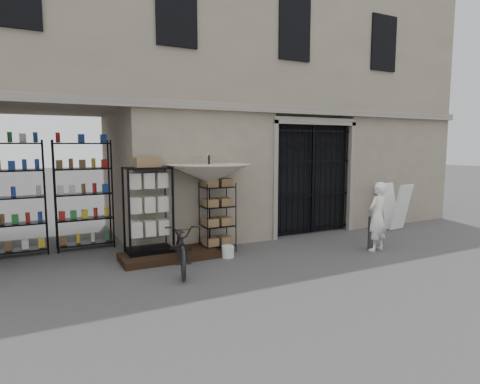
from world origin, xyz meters
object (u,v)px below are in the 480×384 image
wire_rack (217,218)px  bicycle (182,270)px  white_bucket (228,251)px  easel_sign (395,206)px  display_cabinet (148,214)px  shopkeeper (376,250)px  market_umbrella (209,169)px  steel_bollard (371,233)px

wire_rack → bicycle: wire_rack is taller
white_bucket → easel_sign: easel_sign is taller
display_cabinet → wire_rack: 1.55m
white_bucket → bicycle: bicycle is taller
easel_sign → bicycle: bearing=179.6°
white_bucket → shopkeeper: size_ratio=0.17×
market_umbrella → easel_sign: 5.78m
wire_rack → bicycle: bearing=-146.6°
white_bucket → bicycle: bearing=-161.3°
steel_bollard → easel_sign: easel_sign is taller
market_umbrella → white_bucket: 1.83m
bicycle → easel_sign: size_ratio=1.43×
market_umbrella → steel_bollard: bearing=-22.4°
white_bucket → shopkeeper: 3.41m
white_bucket → easel_sign: size_ratio=0.20×
bicycle → easel_sign: easel_sign is taller
steel_bollard → display_cabinet: bearing=161.9°
wire_rack → market_umbrella: bearing=-169.3°
white_bucket → bicycle: 1.23m
easel_sign → shopkeeper: bearing=-154.1°
bicycle → steel_bollard: bicycle is taller
wire_rack → white_bucket: wire_rack is taller
wire_rack → bicycle: 1.69m
wire_rack → shopkeeper: (3.23, -1.60, -0.76)m
white_bucket → market_umbrella: bearing=112.7°
steel_bollard → shopkeeper: bearing=-74.9°
steel_bollard → shopkeeper: 0.40m
market_umbrella → steel_bollard: 3.98m
white_bucket → bicycle: size_ratio=0.14×
shopkeeper → white_bucket: bearing=-31.5°
shopkeeper → wire_rack: bearing=-40.1°
white_bucket → display_cabinet: bearing=157.4°
display_cabinet → white_bucket: (1.53, -0.63, -0.83)m
bicycle → steel_bollard: (4.37, -0.52, 0.38)m
shopkeeper → display_cabinet: bearing=-33.1°
wire_rack → steel_bollard: wire_rack is taller
steel_bollard → bicycle: bearing=173.2°
bicycle → easel_sign: (6.61, 0.79, 0.66)m
wire_rack → white_bucket: bearing=-97.0°
shopkeeper → easel_sign: bearing=-160.6°
display_cabinet → easel_sign: 6.98m
market_umbrella → shopkeeper: 4.21m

